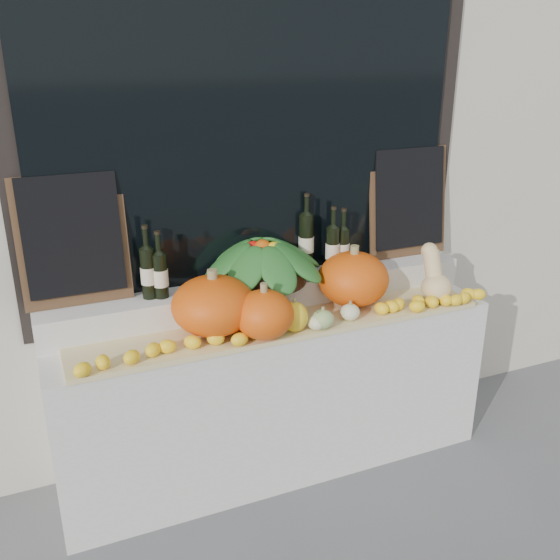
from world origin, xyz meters
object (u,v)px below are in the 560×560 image
object	(u,v)px
pumpkin_right	(353,279)
produce_bowl	(263,261)
butternut_squash	(435,278)
wine_bottle_tall	(306,242)
pumpkin_left	(214,305)

from	to	relation	value
pumpkin_right	produce_bowl	xyz separation A→B (m)	(-0.44, 0.17, 0.10)
butternut_squash	wine_bottle_tall	size ratio (longest dim) A/B	0.70
pumpkin_left	pumpkin_right	bearing A→B (deg)	3.15
butternut_squash	pumpkin_left	bearing A→B (deg)	176.68
butternut_squash	wine_bottle_tall	world-z (taller)	wine_bottle_tall
pumpkin_right	butternut_squash	world-z (taller)	butternut_squash
pumpkin_right	produce_bowl	distance (m)	0.49
wine_bottle_tall	produce_bowl	bearing A→B (deg)	-164.98
pumpkin_left	butternut_squash	xyz separation A→B (m)	(1.21, -0.07, -0.02)
wine_bottle_tall	pumpkin_left	bearing A→B (deg)	-154.82
produce_bowl	pumpkin_left	bearing A→B (deg)	-147.40
pumpkin_left	wine_bottle_tall	bearing A→B (deg)	25.18
pumpkin_right	produce_bowl	world-z (taller)	produce_bowl
pumpkin_right	butternut_squash	size ratio (longest dim) A/B	1.25
butternut_squash	produce_bowl	bearing A→B (deg)	161.96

